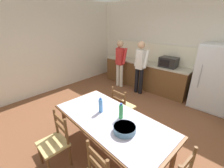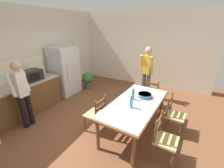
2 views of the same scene
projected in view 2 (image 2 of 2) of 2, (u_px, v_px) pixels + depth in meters
name	position (u px, v px, depth m)	size (l,w,h in m)	color
ground_plane	(105.00, 124.00, 3.86)	(8.32, 8.32, 0.00)	brown
wall_back	(26.00, 58.00, 4.46)	(6.52, 0.12, 2.90)	silver
wall_right	(144.00, 50.00, 6.02)	(0.12, 5.20, 2.90)	silver
kitchen_counter	(7.00, 107.00, 3.77)	(3.04, 0.66, 0.91)	brown
refrigerator	(65.00, 71.00, 5.31)	(0.90, 0.73, 1.71)	silver
microwave	(32.00, 75.00, 4.22)	(0.50, 0.39, 0.30)	black
dining_table	(136.00, 105.00, 3.39)	(2.13, 1.13, 0.76)	brown
bottle_near_centre	(131.00, 102.00, 3.11)	(0.07, 0.07, 0.27)	#4C8ED6
bottle_off_centre	(133.00, 95.00, 3.45)	(0.07, 0.07, 0.27)	green
serving_bowl	(145.00, 95.00, 3.59)	(0.32, 0.32, 0.09)	slate
chair_head_end	(153.00, 94.00, 4.52)	(0.45, 0.47, 0.91)	brown
chair_side_far_left	(96.00, 114.00, 3.49)	(0.45, 0.43, 0.91)	brown
chair_side_near_left	(164.00, 139.00, 2.73)	(0.45, 0.43, 0.91)	brown
chair_side_near_right	(174.00, 115.00, 3.47)	(0.46, 0.44, 0.91)	brown
person_at_counter	(22.00, 91.00, 3.49)	(0.42, 0.29, 1.67)	black
person_by_table	(147.00, 70.00, 4.94)	(0.35, 0.48, 1.74)	#4C4C4C
potted_plant	(88.00, 79.00, 5.91)	(0.44, 0.44, 0.67)	#4C4C51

